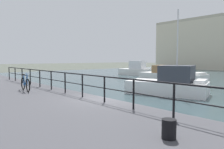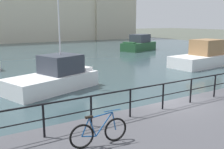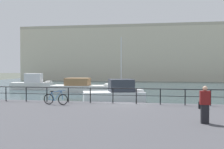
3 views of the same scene
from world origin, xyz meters
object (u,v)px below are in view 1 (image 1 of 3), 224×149
at_px(moored_green_narrowboat, 137,70).
at_px(moored_harbor_tender, 170,84).
at_px(moored_white_yacht, 171,75).
at_px(mooring_bollard, 169,129).
at_px(parked_bicycle, 25,84).

distance_m(moored_green_narrowboat, moored_harbor_tender, 20.14).
bearing_deg(moored_harbor_tender, moored_white_yacht, 104.42).
bearing_deg(mooring_bollard, moored_harbor_tender, 123.77).
relative_size(moored_green_narrowboat, parked_bicycle, 3.67).
xyz_separation_m(moored_white_yacht, parked_bicycle, (4.16, -20.31, 0.69)).
xyz_separation_m(moored_green_narrowboat, mooring_bollard, (22.36, -23.48, 0.34)).
bearing_deg(moored_harbor_tender, moored_green_narrowboat, 121.04).
relative_size(moored_green_narrowboat, mooring_bollard, 14.75).
distance_m(moored_green_narrowboat, mooring_bollard, 32.43).
distance_m(moored_white_yacht, parked_bicycle, 20.75).
relative_size(moored_harbor_tender, mooring_bollard, 15.03).
xyz_separation_m(moored_green_narrowboat, moored_harbor_tender, (15.36, -13.03, -0.06)).
bearing_deg(mooring_bollard, moored_green_narrowboat, 133.59).
height_order(moored_white_yacht, parked_bicycle, parked_bicycle).
bearing_deg(parked_bicycle, moored_harbor_tender, 82.50).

